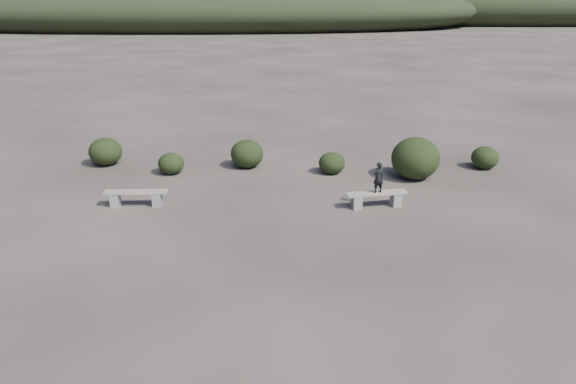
{
  "coord_description": "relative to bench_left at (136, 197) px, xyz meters",
  "views": [
    {
      "loc": [
        0.58,
        -11.33,
        6.54
      ],
      "look_at": [
        0.14,
        3.5,
        1.1
      ],
      "focal_mm": 35.0,
      "sensor_mm": 36.0,
      "label": 1
    }
  ],
  "objects": [
    {
      "name": "bench_left",
      "position": [
        0.0,
        0.0,
        0.0
      ],
      "size": [
        2.0,
        0.53,
        0.49
      ],
      "rotation": [
        0.0,
        0.0,
        0.06
      ],
      "color": "slate",
      "rests_on": "ground"
    },
    {
      "name": "shrub_f",
      "position": [
        -2.41,
        4.31,
        0.24
      ],
      "size": [
        1.27,
        1.27,
        1.07
      ],
      "primitive_type": "ellipsoid",
      "color": "black",
      "rests_on": "ground"
    },
    {
      "name": "shrub_e",
      "position": [
        12.18,
        4.27,
        0.13
      ],
      "size": [
        1.03,
        1.03,
        0.86
      ],
      "primitive_type": "ellipsoid",
      "color": "black",
      "rests_on": "ground"
    },
    {
      "name": "ground",
      "position": [
        4.71,
        -5.08,
        -0.3
      ],
      "size": [
        1200.0,
        1200.0,
        0.0
      ],
      "primitive_type": "plane",
      "color": "#2E2724",
      "rests_on": "ground"
    },
    {
      "name": "bench_right",
      "position": [
        7.58,
        0.13,
        -0.0
      ],
      "size": [
        1.99,
        0.82,
        0.49
      ],
      "rotation": [
        0.0,
        0.0,
        0.22
      ],
      "color": "slate",
      "rests_on": "ground"
    },
    {
      "name": "seated_person",
      "position": [
        7.6,
        0.14,
        0.68
      ],
      "size": [
        0.43,
        0.36,
        0.99
      ],
      "primitive_type": "imported",
      "rotation": [
        0.0,
        0.0,
        3.56
      ],
      "color": "black",
      "rests_on": "bench_right"
    },
    {
      "name": "shrub_d",
      "position": [
        9.29,
        3.0,
        0.46
      ],
      "size": [
        1.73,
        1.73,
        1.52
      ],
      "primitive_type": "ellipsoid",
      "color": "black",
      "rests_on": "ground"
    },
    {
      "name": "shrub_b",
      "position": [
        3.11,
        4.16,
        0.24
      ],
      "size": [
        1.26,
        1.26,
        1.08
      ],
      "primitive_type": "ellipsoid",
      "color": "black",
      "rests_on": "ground"
    },
    {
      "name": "shrub_a",
      "position": [
        0.37,
        3.28,
        0.09
      ],
      "size": [
        0.96,
        0.96,
        0.79
      ],
      "primitive_type": "ellipsoid",
      "color": "black",
      "rests_on": "ground"
    },
    {
      "name": "shrub_c",
      "position": [
        6.33,
        3.51,
        0.1
      ],
      "size": [
        0.99,
        0.99,
        0.79
      ],
      "primitive_type": "ellipsoid",
      "color": "black",
      "rests_on": "ground"
    }
  ]
}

